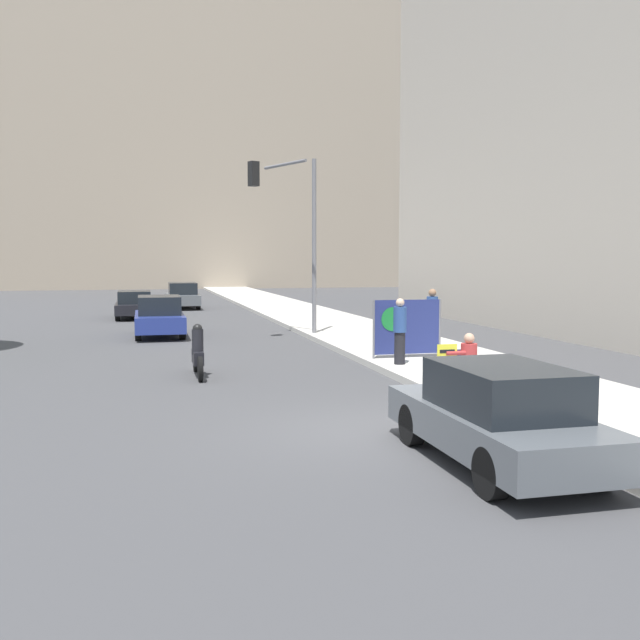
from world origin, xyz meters
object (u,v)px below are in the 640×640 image
car_on_road_distant (183,296)px  car_on_road_nearest (159,316)px  pedestrian_behind (432,318)px  traffic_light_pole (294,217)px  protest_banner (407,327)px  car_on_road_midblock (135,304)px  parked_car_curbside (498,416)px  seated_protester (470,360)px  motorcycle_on_road (198,354)px  jogger_on_sidewalk (400,331)px

car_on_road_distant → car_on_road_nearest: bearing=-96.3°
pedestrian_behind → traffic_light_pole: bearing=124.0°
protest_banner → car_on_road_midblock: 19.34m
pedestrian_behind → car_on_road_nearest: 10.79m
traffic_light_pole → car_on_road_distant: (-3.02, 17.47, -3.65)m
parked_car_curbside → car_on_road_distant: 33.85m
protest_banner → car_on_road_distant: (-4.76, 24.24, -0.27)m
parked_car_curbside → car_on_road_nearest: bearing=102.8°
protest_banner → traffic_light_pole: (-1.74, 6.77, 3.38)m
seated_protester → motorcycle_on_road: size_ratio=0.55×
seated_protester → jogger_on_sidewalk: jogger_on_sidewalk is taller
seated_protester → pedestrian_behind: 6.68m
parked_car_curbside → jogger_on_sidewalk: bearing=78.8°
pedestrian_behind → motorcycle_on_road: (-7.16, -2.32, -0.56)m
car_on_road_distant → motorcycle_on_road: 25.05m
protest_banner → car_on_road_midblock: (-7.45, 17.84, -0.34)m
motorcycle_on_road → car_on_road_nearest: bearing=94.1°
seated_protester → traffic_light_pole: 12.26m
seated_protester → car_on_road_nearest: car_on_road_nearest is taller
car_on_road_distant → seated_protester: bearing=-81.6°
jogger_on_sidewalk → protest_banner: bearing=-136.4°
car_on_road_midblock → car_on_road_distant: (2.68, 6.40, 0.07)m
pedestrian_behind → traffic_light_pole: size_ratio=0.29×
jogger_on_sidewalk → parked_car_curbside: size_ratio=0.41×
jogger_on_sidewalk → traffic_light_pole: (-1.12, 7.91, 3.36)m
car_on_road_nearest → protest_banner: bearing=-54.0°
jogger_on_sidewalk → car_on_road_midblock: (-6.82, 18.98, -0.36)m
motorcycle_on_road → protest_banner: bearing=7.8°
pedestrian_behind → car_on_road_distant: bearing=108.3°
car_on_road_nearest → car_on_road_distant: (1.70, 15.33, 0.00)m
traffic_light_pole → car_on_road_distant: size_ratio=1.44×
jogger_on_sidewalk → car_on_road_nearest: 11.62m
seated_protester → car_on_road_nearest: size_ratio=0.27×
car_on_road_distant → parked_car_curbside: bearing=-85.8°
car_on_road_nearest → parked_car_curbside: bearing=-77.2°
jogger_on_sidewalk → car_on_road_nearest: jogger_on_sidewalk is taller
pedestrian_behind → motorcycle_on_road: pedestrian_behind is taller
protest_banner → car_on_road_distant: protest_banner is taller
protest_banner → car_on_road_nearest: bearing=126.0°
jogger_on_sidewalk → protest_banner: size_ratio=0.86×
jogger_on_sidewalk → car_on_road_midblock: jogger_on_sidewalk is taller
car_on_road_nearest → car_on_road_midblock: bearing=96.3°
traffic_light_pole → parked_car_curbside: bearing=-91.9°
parked_car_curbside → car_on_road_nearest: size_ratio=0.96×
jogger_on_sidewalk → pedestrian_behind: size_ratio=0.94×
motorcycle_on_road → parked_car_curbside: bearing=-68.3°
car_on_road_nearest → car_on_road_distant: car_on_road_distant is taller
seated_protester → parked_car_curbside: (-1.82, -4.64, -0.08)m
protest_banner → seated_protester: bearing=-95.5°
car_on_road_distant → motorcycle_on_road: bearing=-92.3°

